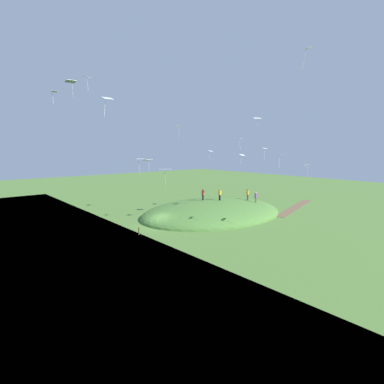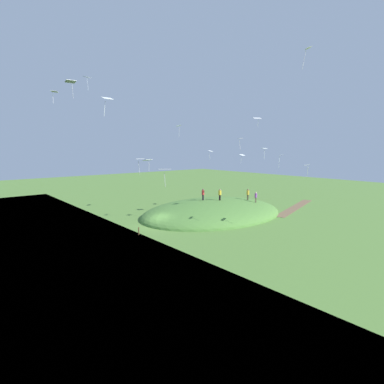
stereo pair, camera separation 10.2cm
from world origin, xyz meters
TOP-DOWN VIEW (x-y plane):
  - ground_plane at (0.00, 0.00)m, footprint 160.00×160.00m
  - grass_hill at (10.87, 0.59)m, footprint 24.21×17.71m
  - dirt_path at (25.38, -5.01)m, footprint 17.64×6.56m
  - person_on_hilltop at (11.66, -0.15)m, footprint 0.64×0.64m
  - person_near_shore at (16.76, -1.51)m, footprint 0.60×0.60m
  - person_walking_path at (16.66, -3.22)m, footprint 0.52×0.52m
  - person_watching_kites at (9.77, 1.65)m, footprint 0.48×0.48m
  - kite_0 at (14.07, -6.48)m, footprint 0.86×0.70m
  - kite_1 at (12.46, -6.30)m, footprint 1.27×1.16m
  - kite_2 at (7.91, -13.32)m, footprint 0.81×0.76m
  - kite_3 at (-4.87, 9.06)m, footprint 1.13×0.97m
  - kite_4 at (-0.50, 1.14)m, footprint 1.23×0.91m
  - kite_5 at (-5.24, -5.10)m, footprint 1.01×0.84m
  - kite_6 at (-5.80, -10.38)m, footprint 1.39×1.26m
  - kite_7 at (6.98, 4.13)m, footprint 1.21×1.27m
  - kite_8 at (-9.12, 3.08)m, footprint 1.11×0.77m
  - kite_9 at (10.60, -14.94)m, footprint 1.00×0.91m
  - kite_10 at (10.40, -14.41)m, footprint 0.94×0.99m
  - kite_11 at (6.38, -3.51)m, footprint 0.87×0.76m
  - kite_12 at (-9.15, 9.28)m, footprint 1.22×1.38m
  - kite_13 at (-7.92, -3.64)m, footprint 1.05×0.73m
  - kite_14 at (10.21, -5.68)m, footprint 0.87×0.64m
  - kite_15 at (15.66, -0.53)m, footprint 1.01×1.14m
  - mooring_post at (-3.87, -2.06)m, footprint 0.14×0.14m

SIDE VIEW (x-z plane):
  - ground_plane at x=0.00m, z-range 0.00..0.00m
  - grass_hill at x=10.87m, z-range -2.18..2.18m
  - dirt_path at x=25.38m, z-range 0.00..0.04m
  - mooring_post at x=-3.87m, z-range 0.00..0.91m
  - person_walking_path at x=16.66m, z-range 1.90..3.59m
  - person_near_shore at x=16.76m, z-range 2.07..3.90m
  - person_on_hilltop at x=11.66m, z-range 2.39..4.18m
  - person_watching_kites at x=9.77m, z-range 2.39..4.20m
  - kite_9 at x=10.60m, z-range 7.51..8.98m
  - kite_6 at x=-5.80m, z-range 7.45..9.11m
  - kite_4 at x=-0.50m, z-range 7.88..9.41m
  - kite_5 at x=-5.24m, z-range 8.17..9.85m
  - kite_14 at x=10.21m, z-range 8.54..9.94m
  - kite_2 at x=7.91m, z-range 8.60..10.08m
  - kite_11 at x=6.38m, z-range 9.18..10.37m
  - kite_0 at x=14.07m, z-range 9.26..10.89m
  - kite_15 at x=15.66m, z-range 10.77..12.58m
  - kite_7 at x=6.98m, z-range 12.65..14.37m
  - kite_1 at x=12.46m, z-range 13.59..14.87m
  - kite_13 at x=-7.92m, z-range 14.06..16.00m
  - kite_12 at x=-9.15m, z-range 16.60..18.13m
  - kite_8 at x=-9.12m, z-range 16.58..18.56m
  - kite_3 at x=-4.87m, z-range 18.77..20.60m
  - kite_10 at x=10.40m, z-range 19.60..21.88m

